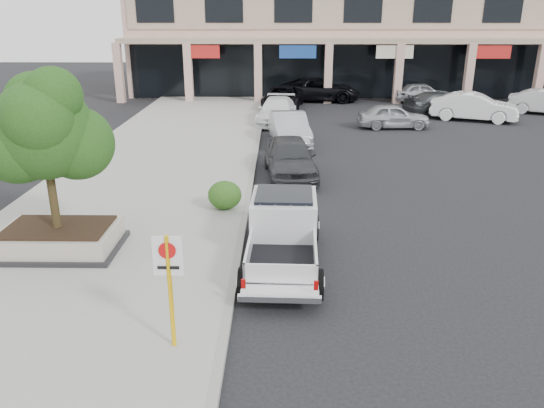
{
  "coord_description": "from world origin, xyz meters",
  "views": [
    {
      "loc": [
        -0.45,
        -11.69,
        6.21
      ],
      "look_at": [
        -0.64,
        1.5,
        1.43
      ],
      "focal_mm": 35.0,
      "sensor_mm": 36.0,
      "label": 1
    }
  ],
  "objects": [
    {
      "name": "ground",
      "position": [
        0.0,
        0.0,
        0.0
      ],
      "size": [
        120.0,
        120.0,
        0.0
      ],
      "primitive_type": "plane",
      "color": "black",
      "rests_on": "ground"
    },
    {
      "name": "lot_car_c",
      "position": [
        9.87,
        22.68,
        0.71
      ],
      "size": [
        5.24,
        3.4,
        1.41
      ],
      "primitive_type": "imported",
      "rotation": [
        0.0,
        0.0,
        1.89
      ],
      "color": "#2F3334",
      "rests_on": "ground"
    },
    {
      "name": "sidewalk",
      "position": [
        -5.5,
        6.0,
        0.07
      ],
      "size": [
        8.0,
        52.0,
        0.15
      ],
      "primitive_type": "cube",
      "color": "gray",
      "rests_on": "ground"
    },
    {
      "name": "pickup_truck",
      "position": [
        -0.35,
        0.81,
        0.82
      ],
      "size": [
        2.11,
        5.3,
        1.65
      ],
      "primitive_type": null,
      "rotation": [
        0.0,
        0.0,
        -0.03
      ],
      "color": "silver",
      "rests_on": "ground"
    },
    {
      "name": "hedge",
      "position": [
        -2.22,
        4.56,
        0.62
      ],
      "size": [
        1.1,
        0.99,
        0.93
      ],
      "primitive_type": "ellipsoid",
      "color": "#1B4A15",
      "rests_on": "sidewalk"
    },
    {
      "name": "strip_mall",
      "position": [
        8.0,
        33.93,
        4.75
      ],
      "size": [
        40.55,
        12.43,
        9.5
      ],
      "color": "tan",
      "rests_on": "ground"
    },
    {
      "name": "lot_car_b",
      "position": [
        11.31,
        20.59,
        0.83
      ],
      "size": [
        5.32,
        3.43,
        1.66
      ],
      "primitive_type": "imported",
      "rotation": [
        0.0,
        0.0,
        1.21
      ],
      "color": "white",
      "rests_on": "ground"
    },
    {
      "name": "lot_car_d",
      "position": [
        2.49,
        27.93,
        0.83
      ],
      "size": [
        6.18,
        3.28,
        1.66
      ],
      "primitive_type": "imported",
      "rotation": [
        0.0,
        0.0,
        1.48
      ],
      "color": "black",
      "rests_on": "ground"
    },
    {
      "name": "planter",
      "position": [
        -6.38,
        1.31,
        0.48
      ],
      "size": [
        3.2,
        2.2,
        0.68
      ],
      "color": "black",
      "rests_on": "sidewalk"
    },
    {
      "name": "lot_car_e",
      "position": [
        9.91,
        27.4,
        0.71
      ],
      "size": [
        4.29,
        1.96,
        1.42
      ],
      "primitive_type": "imported",
      "rotation": [
        0.0,
        0.0,
        1.64
      ],
      "color": "#A6A8AE",
      "rests_on": "ground"
    },
    {
      "name": "no_parking_sign",
      "position": [
        -2.47,
        -3.01,
        1.63
      ],
      "size": [
        0.55,
        0.09,
        2.3
      ],
      "color": "#E6AE0C",
      "rests_on": "sidewalk"
    },
    {
      "name": "lot_car_a",
      "position": [
        5.98,
        18.24,
        0.68
      ],
      "size": [
        4.05,
        1.74,
        1.36
      ],
      "primitive_type": "imported",
      "rotation": [
        0.0,
        0.0,
        1.6
      ],
      "color": "#ABAEB3",
      "rests_on": "ground"
    },
    {
      "name": "curb_car_b",
      "position": [
        0.03,
        14.32,
        0.78
      ],
      "size": [
        2.21,
        4.87,
        1.55
      ],
      "primitive_type": "imported",
      "rotation": [
        0.0,
        0.0,
        0.12
      ],
      "color": "#A6A9AE",
      "rests_on": "ground"
    },
    {
      "name": "curb_car_c",
      "position": [
        -0.61,
        19.59,
        0.73
      ],
      "size": [
        2.57,
        5.23,
        1.46
      ],
      "primitive_type": "imported",
      "rotation": [
        0.0,
        0.0,
        -0.11
      ],
      "color": "white",
      "rests_on": "ground"
    },
    {
      "name": "planter_tree",
      "position": [
        -6.24,
        1.47,
        3.41
      ],
      "size": [
        2.9,
        2.55,
        4.0
      ],
      "color": "#322613",
      "rests_on": "planter"
    },
    {
      "name": "curb",
      "position": [
        -1.55,
        6.0,
        0.07
      ],
      "size": [
        0.2,
        52.0,
        0.15
      ],
      "primitive_type": "cube",
      "color": "gray",
      "rests_on": "ground"
    },
    {
      "name": "curb_car_d",
      "position": [
        -0.24,
        24.61,
        0.74
      ],
      "size": [
        3.09,
        5.58,
        1.48
      ],
      "primitive_type": "imported",
      "rotation": [
        0.0,
        0.0,
        -0.12
      ],
      "color": "black",
      "rests_on": "ground"
    },
    {
      "name": "curb_car_a",
      "position": [
        -0.04,
        8.7,
        0.79
      ],
      "size": [
        2.32,
        4.79,
        1.58
      ],
      "primitive_type": "imported",
      "rotation": [
        0.0,
        0.0,
        0.1
      ],
      "color": "#303235",
      "rests_on": "ground"
    }
  ]
}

